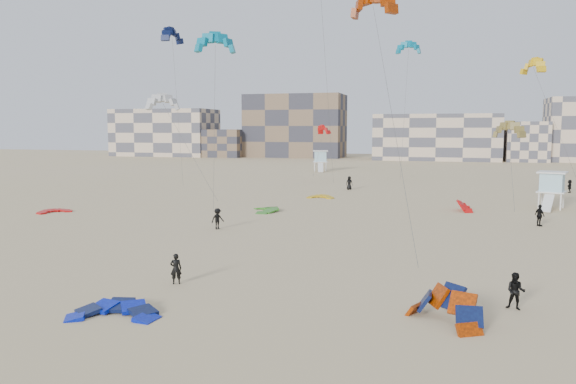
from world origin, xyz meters
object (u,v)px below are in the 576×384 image
(kite_ground_blue, at_px, (114,316))
(lifeguard_tower_near, at_px, (552,190))
(kitesurfer_main, at_px, (176,269))
(kite_ground_orange, at_px, (444,323))

(kite_ground_blue, xyz_separation_m, lifeguard_tower_near, (24.69, 42.34, 1.93))
(kite_ground_blue, height_order, kitesurfer_main, kitesurfer_main)
(kitesurfer_main, relative_size, lifeguard_tower_near, 0.29)
(kitesurfer_main, bearing_deg, lifeguard_tower_near, -149.80)
(kite_ground_blue, bearing_deg, kite_ground_orange, 0.02)
(kite_ground_orange, bearing_deg, kitesurfer_main, -147.10)
(kite_ground_blue, distance_m, kitesurfer_main, 5.58)
(kitesurfer_main, xyz_separation_m, lifeguard_tower_near, (24.45, 36.83, 1.09))
(kitesurfer_main, distance_m, lifeguard_tower_near, 44.22)
(kite_ground_blue, xyz_separation_m, kite_ground_orange, (14.24, 3.17, 0.00))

